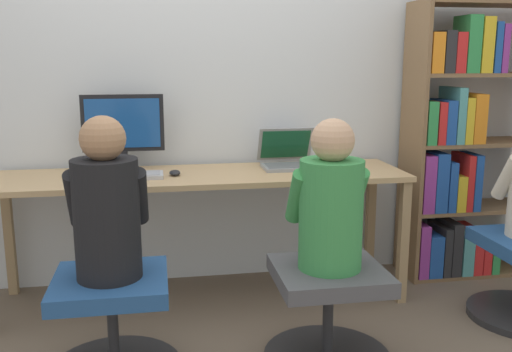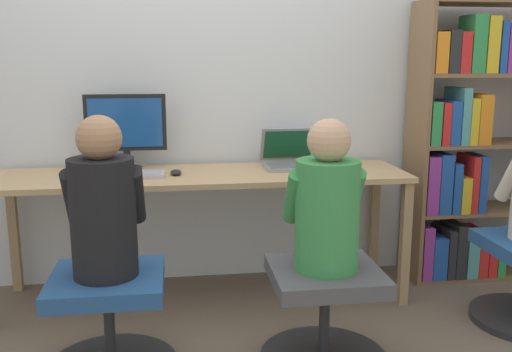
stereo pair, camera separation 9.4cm
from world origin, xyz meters
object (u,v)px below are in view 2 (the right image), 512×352
Objects in this scene: person_at_monitor at (103,206)px; bookshelf at (464,155)px; desktop_monitor at (126,129)px; keyboard at (127,175)px; office_chair_left at (109,321)px; person_at_laptop at (327,204)px; office_chair_right at (325,313)px; laptop at (291,159)px.

person_at_monitor is 0.40× the size of bookshelf.
desktop_monitor is at bearing 88.24° from person_at_monitor.
desktop_monitor reaches higher than keyboard.
person_at_monitor is at bearing 90.00° from office_chair_left.
keyboard is 2.01m from bookshelf.
person_at_laptop is 1.43m from bookshelf.
desktop_monitor is at bearing 88.25° from office_chair_left.
keyboard is 0.68× the size of office_chair_right.
bookshelf is (2.02, -0.07, -0.19)m from desktop_monitor.
keyboard is 1.29m from office_chair_right.
keyboard is 0.59× the size of person_at_laptop.
bookshelf is (1.10, 0.91, 0.54)m from office_chair_right.
laptop is 0.95m from keyboard.
desktop_monitor is at bearing 176.51° from laptop.
laptop is at bearing 41.74° from office_chair_left.
desktop_monitor is 2.03m from bookshelf.
person_at_laptop is at bearing 90.00° from office_chair_right.
keyboard is at bearing -175.61° from bookshelf.
desktop_monitor reaches higher than office_chair_left.
bookshelf is at bearing 22.76° from office_chair_left.
person_at_monitor is 2.22m from bookshelf.
person_at_laptop is (0.90, -0.76, -0.00)m from keyboard.
keyboard is at bearing -85.84° from desktop_monitor.
laptop is 1.07m from office_chair_right.
office_chair_left is 0.34× the size of bookshelf.
keyboard is at bearing 139.93° from office_chair_right.
office_chair_right is (-0.03, -0.93, -0.54)m from laptop.
person_at_laptop is at bearing -3.24° from person_at_monitor.
keyboard is (-0.93, -0.17, -0.03)m from laptop.
person_at_monitor is (0.00, 0.00, 0.52)m from office_chair_left.
office_chair_left is (-0.04, -0.71, -0.51)m from keyboard.
desktop_monitor is at bearing 178.00° from bookshelf.
keyboard is (0.02, -0.22, -0.22)m from desktop_monitor.
bookshelf is at bearing 4.39° from keyboard.
person_at_monitor is (-0.98, -0.87, -0.02)m from laptop.
keyboard reaches higher than office_chair_left.
keyboard is 0.68× the size of office_chair_left.
office_chair_right is at bearing -3.52° from person_at_monitor.
person_at_laptop is at bearing -140.51° from bookshelf.
desktop_monitor is 0.79× the size of office_chair_left.
person_at_monitor is at bearing -93.65° from keyboard.
office_chair_left is at bearing -138.26° from laptop.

